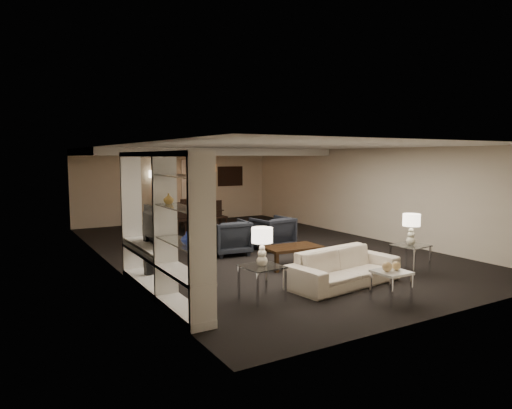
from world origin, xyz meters
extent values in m
plane|color=black|center=(0.00, 0.00, 0.00)|extent=(11.00, 11.00, 0.00)
cube|color=silver|center=(0.00, 0.00, 2.50)|extent=(7.00, 11.00, 0.02)
cube|color=beige|center=(0.00, 5.50, 1.25)|extent=(7.00, 0.02, 2.50)
cube|color=beige|center=(0.00, -5.50, 1.25)|extent=(7.00, 0.02, 2.50)
cube|color=beige|center=(-3.50, 0.00, 1.25)|extent=(0.02, 11.00, 2.50)
cube|color=beige|center=(3.50, 0.00, 1.25)|extent=(0.02, 11.00, 2.50)
cube|color=silver|center=(0.00, 3.50, 2.40)|extent=(7.00, 4.00, 0.20)
cube|color=beige|center=(-0.90, 5.42, 1.20)|extent=(1.50, 0.12, 2.40)
cube|color=silver|center=(0.70, 5.47, 1.05)|extent=(0.90, 0.05, 2.10)
cube|color=#142D38|center=(2.10, 5.46, 1.55)|extent=(0.95, 0.04, 0.65)
cylinder|color=#D8591E|center=(0.30, 3.50, 1.92)|extent=(0.52, 0.52, 0.24)
imported|color=beige|center=(-0.28, -3.56, 0.31)|extent=(2.25, 1.11, 0.63)
imported|color=black|center=(-0.88, -0.26, 0.40)|extent=(0.94, 0.96, 0.80)
imported|color=black|center=(0.32, -0.26, 0.40)|extent=(0.95, 0.97, 0.80)
sphere|color=tan|center=(-0.38, -4.66, 0.57)|extent=(0.16, 0.16, 0.16)
sphere|color=#DAB473|center=(-0.18, -4.66, 0.56)|extent=(0.14, 0.14, 0.14)
imported|color=black|center=(-3.28, -1.90, 1.07)|extent=(1.13, 0.15, 0.65)
imported|color=#233497|center=(-3.31, -3.75, 1.15)|extent=(0.17, 0.17, 0.18)
imported|color=#B78D3D|center=(-3.31, -3.03, 1.64)|extent=(0.15, 0.15, 0.16)
cube|color=black|center=(-3.20, -1.56, 0.57)|extent=(0.14, 0.14, 1.14)
imported|color=black|center=(-0.24, 3.51, 0.31)|extent=(1.87, 1.17, 0.63)
camera|label=1|loc=(-5.64, -9.59, 2.27)|focal=32.00mm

